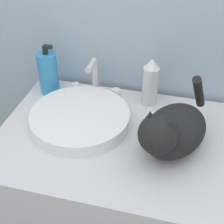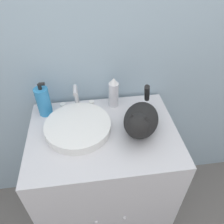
% 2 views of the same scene
% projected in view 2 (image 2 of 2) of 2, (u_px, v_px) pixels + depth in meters
% --- Properties ---
extents(wall_back, '(6.00, 0.05, 2.50)m').
position_uv_depth(wall_back, '(95.00, 40.00, 1.15)').
color(wall_back, '#9EB7C6').
rests_on(wall_back, ground_plane).
extents(vanity_cabinet, '(0.78, 0.58, 0.89)m').
position_uv_depth(vanity_cabinet, '(105.00, 179.00, 1.43)').
color(vanity_cabinet, silver).
rests_on(vanity_cabinet, ground_plane).
extents(sink_basin, '(0.35, 0.35, 0.05)m').
position_uv_depth(sink_basin, '(78.00, 127.00, 1.14)').
color(sink_basin, white).
rests_on(sink_basin, vanity_cabinet).
extents(faucet, '(0.20, 0.10, 0.16)m').
position_uv_depth(faucet, '(77.00, 99.00, 1.24)').
color(faucet, silver).
rests_on(faucet, vanity_cabinet).
extents(cat, '(0.26, 0.35, 0.21)m').
position_uv_depth(cat, '(140.00, 120.00, 1.09)').
color(cat, black).
rests_on(cat, vanity_cabinet).
extents(soap_bottle, '(0.08, 0.08, 0.21)m').
position_uv_depth(soap_bottle, '(43.00, 101.00, 1.20)').
color(soap_bottle, '#338CCC').
rests_on(soap_bottle, vanity_cabinet).
extents(spray_bottle, '(0.06, 0.06, 0.19)m').
position_uv_depth(spray_bottle, '(114.00, 93.00, 1.25)').
color(spray_bottle, silver).
rests_on(spray_bottle, vanity_cabinet).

